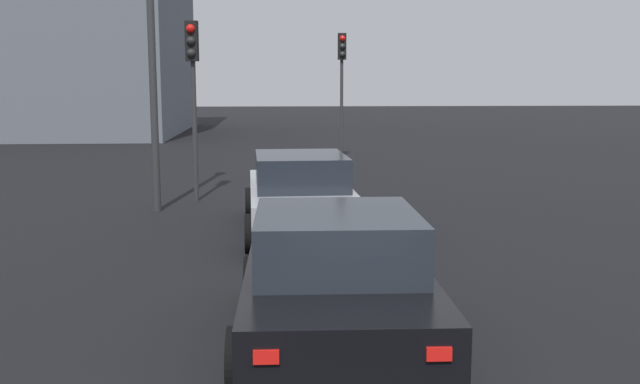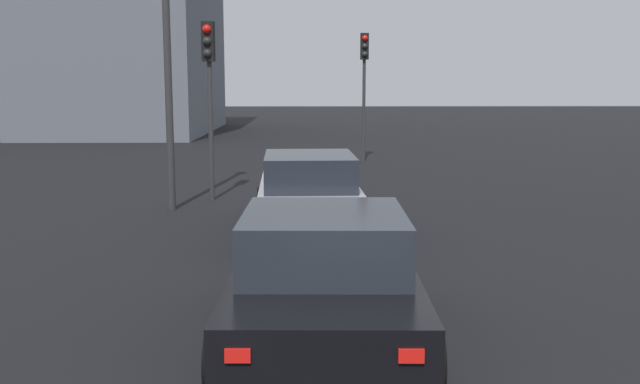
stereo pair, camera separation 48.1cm
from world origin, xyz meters
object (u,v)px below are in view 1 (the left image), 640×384
object	(u,v)px
car_black_second	(335,280)
traffic_light_near_left	(193,73)
car_silver_lead	(300,195)
traffic_light_near_right	(342,70)

from	to	relation	value
car_black_second	traffic_light_near_left	xyz separation A→B (m)	(9.40, 2.43, 2.27)
car_silver_lead	car_black_second	distance (m)	5.68
car_black_second	traffic_light_near_right	bearing A→B (deg)	-4.60
car_silver_lead	traffic_light_near_left	size ratio (longest dim) A/B	1.17
traffic_light_near_left	traffic_light_near_right	distance (m)	9.27
car_silver_lead	car_black_second	bearing A→B (deg)	179.60
car_black_second	traffic_light_near_right	size ratio (longest dim) A/B	0.94
car_silver_lead	traffic_light_near_left	world-z (taller)	traffic_light_near_left
car_black_second	traffic_light_near_left	size ratio (longest dim) A/B	1.01
car_silver_lead	car_black_second	world-z (taller)	car_silver_lead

